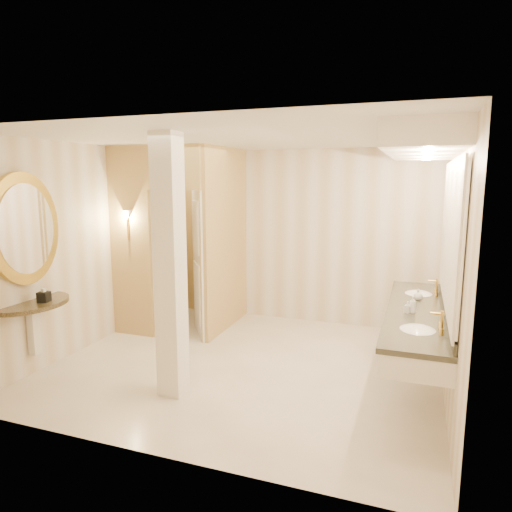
{
  "coord_description": "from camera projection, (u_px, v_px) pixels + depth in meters",
  "views": [
    {
      "loc": [
        1.9,
        -4.94,
        2.24
      ],
      "look_at": [
        0.06,
        0.2,
        1.32
      ],
      "focal_mm": 32.0,
      "sensor_mm": 36.0,
      "label": 1
    }
  ],
  "objects": [
    {
      "name": "wall_right",
      "position": [
        452.0,
        268.0,
        4.62
      ],
      "size": [
        0.02,
        4.0,
        2.7
      ],
      "primitive_type": "cube",
      "color": "silver",
      "rests_on": "floor"
    },
    {
      "name": "wall_sconce",
      "position": [
        127.0,
        216.0,
        6.34
      ],
      "size": [
        0.14,
        0.14,
        0.42
      ],
      "color": "gold",
      "rests_on": "toilet_closet"
    },
    {
      "name": "tissue_box",
      "position": [
        44.0,
        297.0,
        5.14
      ],
      "size": [
        0.14,
        0.14,
        0.12
      ],
      "primitive_type": "cube",
      "rotation": [
        0.0,
        0.0,
        0.2
      ],
      "color": "black",
      "rests_on": "console_shelf"
    },
    {
      "name": "wall_left",
      "position": [
        89.0,
        247.0,
        6.12
      ],
      "size": [
        0.02,
        4.0,
        2.7
      ],
      "primitive_type": "cube",
      "color": "silver",
      "rests_on": "floor"
    },
    {
      "name": "toilet_closet",
      "position": [
        197.0,
        239.0,
        6.64
      ],
      "size": [
        1.5,
        1.55,
        2.7
      ],
      "color": "#D9BE71",
      "rests_on": "floor"
    },
    {
      "name": "floor",
      "position": [
        246.0,
        364.0,
        5.59
      ],
      "size": [
        4.5,
        4.5,
        0.0
      ],
      "primitive_type": "plane",
      "color": "white",
      "rests_on": "ground"
    },
    {
      "name": "pillar",
      "position": [
        170.0,
        268.0,
        4.63
      ],
      "size": [
        0.25,
        0.25,
        2.7
      ],
      "primitive_type": "cube",
      "color": "white",
      "rests_on": "floor"
    },
    {
      "name": "wall_back",
      "position": [
        290.0,
        236.0,
        7.23
      ],
      "size": [
        4.5,
        0.02,
        2.7
      ],
      "primitive_type": "cube",
      "color": "silver",
      "rests_on": "floor"
    },
    {
      "name": "wall_front",
      "position": [
        152.0,
        296.0,
        3.51
      ],
      "size": [
        4.5,
        0.02,
        2.7
      ],
      "primitive_type": "cube",
      "color": "silver",
      "rests_on": "floor"
    },
    {
      "name": "soap_bottle_c",
      "position": [
        413.0,
        305.0,
        4.7
      ],
      "size": [
        0.07,
        0.07,
        0.18
      ],
      "primitive_type": "imported",
      "rotation": [
        0.0,
        0.0,
        0.02
      ],
      "color": "#C6B28C",
      "rests_on": "vanity"
    },
    {
      "name": "console_shelf",
      "position": [
        26.0,
        261.0,
        5.1
      ],
      "size": [
        0.97,
        0.97,
        1.93
      ],
      "color": "black",
      "rests_on": "floor"
    },
    {
      "name": "soap_bottle_b",
      "position": [
        418.0,
        295.0,
        5.2
      ],
      "size": [
        0.13,
        0.13,
        0.13
      ],
      "primitive_type": "imported",
      "rotation": [
        0.0,
        0.0,
        -0.29
      ],
      "color": "silver",
      "rests_on": "vanity"
    },
    {
      "name": "ceiling",
      "position": [
        245.0,
        138.0,
        5.15
      ],
      "size": [
        4.5,
        4.5,
        0.0
      ],
      "primitive_type": "plane",
      "rotation": [
        3.14,
        0.0,
        0.0
      ],
      "color": "silver",
      "rests_on": "wall_back"
    },
    {
      "name": "soap_bottle_a",
      "position": [
        408.0,
        307.0,
        4.71
      ],
      "size": [
        0.07,
        0.07,
        0.12
      ],
      "primitive_type": "imported",
      "rotation": [
        0.0,
        0.0,
        -0.28
      ],
      "color": "beige",
      "rests_on": "vanity"
    },
    {
      "name": "toilet",
      "position": [
        164.0,
        294.0,
        7.35
      ],
      "size": [
        0.56,
        0.86,
        0.83
      ],
      "primitive_type": "imported",
      "rotation": [
        0.0,
        0.0,
        3.26
      ],
      "color": "white",
      "rests_on": "floor"
    },
    {
      "name": "vanity",
      "position": [
        425.0,
        239.0,
        4.73
      ],
      "size": [
        0.75,
        2.83,
        2.09
      ],
      "color": "white",
      "rests_on": "floor"
    }
  ]
}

